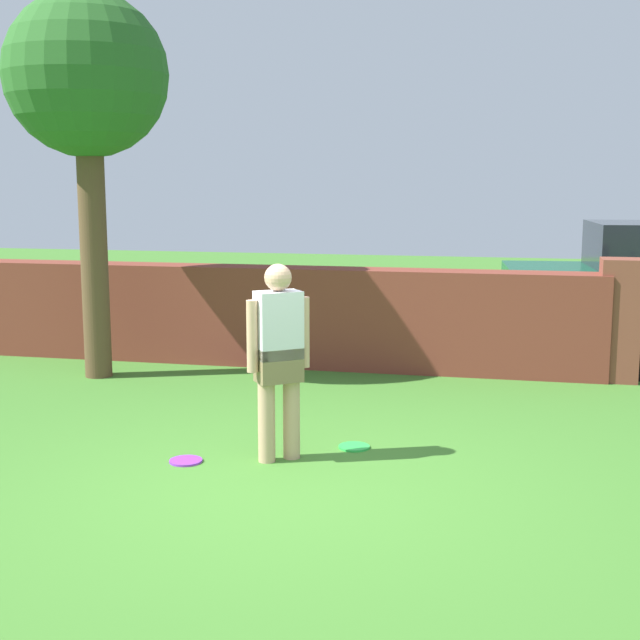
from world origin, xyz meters
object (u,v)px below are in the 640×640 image
(tree, at_px, (87,83))
(person, at_px, (279,353))
(frisbee_purple, at_px, (186,461))
(frisbee_green, at_px, (354,447))

(tree, xyz_separation_m, person, (2.86, -2.52, -2.45))
(frisbee_purple, bearing_deg, tree, 127.85)
(person, height_order, frisbee_green, person)
(tree, distance_m, frisbee_green, 5.20)
(person, bearing_deg, frisbee_purple, -19.73)
(tree, height_order, frisbee_green, tree)
(tree, relative_size, frisbee_green, 16.08)
(tree, height_order, frisbee_purple, tree)
(tree, relative_size, frisbee_purple, 16.08)
(frisbee_green, relative_size, frisbee_purple, 1.00)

